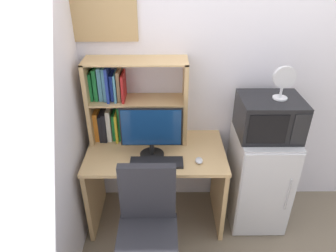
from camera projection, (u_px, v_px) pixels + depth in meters
The scene contains 11 objects.
wall_back at pixel (322, 71), 2.58m from camera, with size 6.40×0.04×2.60m, color silver.
desk at pixel (156, 173), 2.67m from camera, with size 1.13×0.64×0.74m.
hutch_bookshelf at pixel (122, 102), 2.55m from camera, with size 0.81×0.26×0.70m.
monitor at pixel (151, 130), 2.37m from camera, with size 0.48×0.19×0.42m.
keyboard at pixel (157, 163), 2.39m from camera, with size 0.41×0.14×0.02m, color black.
computer_mouse at pixel (199, 160), 2.40m from camera, with size 0.06×0.08×0.03m, color silver.
mini_fridge at pixel (258, 177), 2.72m from camera, with size 0.46×0.55×0.89m.
microwave at pixel (269, 117), 2.42m from camera, with size 0.48×0.40×0.31m.
desk_fan at pixel (284, 81), 2.27m from camera, with size 0.17×0.11×0.26m.
desk_chair at pixel (148, 237), 2.16m from camera, with size 0.47×0.47×0.97m.
wall_corkboard at pixel (96, 10), 2.29m from camera, with size 0.60×0.02×0.46m, color tan.
Camera 1 is at (-0.90, -2.43, 2.19)m, focal length 33.17 mm.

